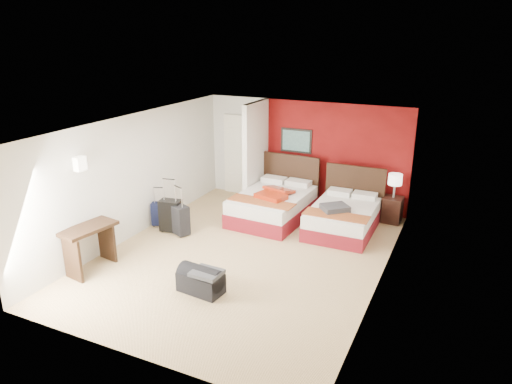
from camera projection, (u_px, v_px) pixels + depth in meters
The scene contains 17 objects.
ground at pixel (245, 255), 8.95m from camera, with size 6.50×6.50×0.00m, color #D0B280.
room_walls at pixel (216, 165), 10.32m from camera, with size 5.02×6.52×2.50m.
red_accent_panel at pixel (335, 157), 11.01m from camera, with size 3.50×0.04×2.50m, color maroon.
partition_wall at pixel (256, 155), 11.18m from camera, with size 0.12×1.20×2.50m, color silver.
entry_door at pixel (239, 155), 12.06m from camera, with size 0.82×0.06×2.05m, color silver.
bed_left at pixel (272, 206), 10.57m from camera, with size 1.41×2.02×0.61m, color silver.
bed_right at pixel (343, 219), 9.94m from camera, with size 1.28×1.83×0.55m, color white.
red_suitcase_open at pixel (275, 193), 10.33m from camera, with size 0.63×0.87×0.11m, color #9F250D.
jacket_bundle at pixel (335, 208), 9.61m from camera, with size 0.52×0.42×0.13m, color #3C3D42.
nightstand at pixel (392, 210), 10.43m from camera, with size 0.41×0.41×0.57m, color black.
table_lamp at pixel (395, 186), 10.25m from camera, with size 0.30×0.30×0.53m, color silver.
suitcase_black at pixel (171, 217), 9.90m from camera, with size 0.45×0.28×0.67m, color black.
suitcase_charcoal at pixel (180, 221), 9.77m from camera, with size 0.41×0.25×0.61m, color black.
suitcase_navy at pixel (160, 215), 10.24m from camera, with size 0.36×0.22×0.49m, color #111633.
duffel_bag at pixel (201, 282), 7.64m from camera, with size 0.73×0.39×0.37m, color black.
jacket_draped at pixel (207, 273), 7.47m from camera, with size 0.47×0.40×0.06m, color #38393D.
desk at pixel (90, 248), 8.30m from camera, with size 0.49×0.99×0.82m, color black.
Camera 1 is at (3.61, -7.23, 4.04)m, focal length 33.05 mm.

